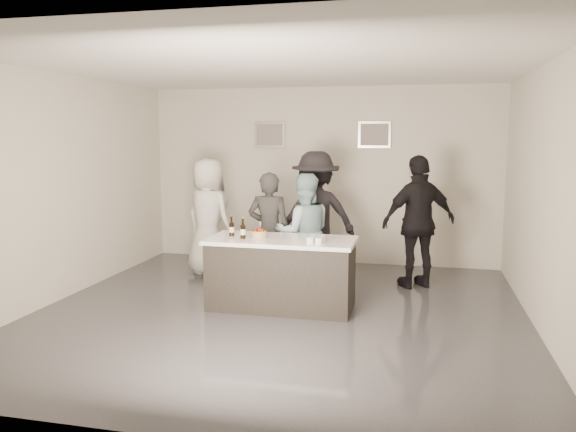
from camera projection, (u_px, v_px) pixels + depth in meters
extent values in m
plane|color=#3D3D42|center=(279.00, 313.00, 6.97)|extent=(6.00, 6.00, 0.00)
plane|color=white|center=(278.00, 65.00, 6.54)|extent=(6.00, 6.00, 0.00)
cube|color=beige|center=(321.00, 176.00, 9.65)|extent=(6.00, 0.04, 3.00)
cube|color=beige|center=(173.00, 236.00, 3.86)|extent=(6.00, 0.04, 3.00)
cube|color=beige|center=(59.00, 188.00, 7.43)|extent=(0.04, 6.00, 3.00)
cube|color=beige|center=(547.00, 199.00, 6.08)|extent=(0.04, 6.00, 3.00)
cube|color=#B2B2B7|center=(270.00, 135.00, 9.72)|extent=(0.54, 0.04, 0.44)
cube|color=#B2B2B7|center=(374.00, 135.00, 9.32)|extent=(0.54, 0.04, 0.44)
cube|color=white|center=(281.00, 273.00, 7.14)|extent=(1.86, 0.86, 0.90)
cylinder|color=orange|center=(259.00, 235.00, 7.13)|extent=(0.19, 0.19, 0.08)
cylinder|color=black|center=(232.00, 226.00, 7.23)|extent=(0.07, 0.07, 0.26)
cylinder|color=black|center=(243.00, 228.00, 7.05)|extent=(0.07, 0.07, 0.26)
cube|color=orange|center=(316.00, 239.00, 6.81)|extent=(0.19, 0.30, 0.08)
cube|color=pink|center=(252.00, 242.00, 6.84)|extent=(0.24, 0.08, 0.01)
imported|color=#282828|center=(269.00, 231.00, 7.96)|extent=(0.62, 0.42, 1.68)
imported|color=#98BFC7|center=(304.00, 233.00, 7.88)|extent=(0.97, 0.86, 1.67)
imported|color=silver|center=(208.00, 217.00, 8.80)|extent=(1.06, 0.91, 1.84)
imported|color=black|center=(419.00, 222.00, 8.05)|extent=(1.21, 0.95, 1.92)
imported|color=black|center=(316.00, 217.00, 8.40)|extent=(1.46, 1.21, 1.96)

